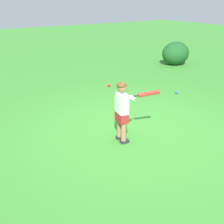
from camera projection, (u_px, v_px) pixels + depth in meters
ground_plane at (134, 130)px, 5.40m from camera, size 40.00×40.00×0.00m
child_batter at (124, 106)px, 4.75m from camera, size 0.73×0.43×1.08m
play_ball_behind_batter at (177, 93)px, 7.38m from camera, size 0.07×0.07×0.07m
play_ball_by_bucket at (109, 85)px, 7.95m from camera, size 0.10×0.10×0.10m
play_ball_center_lawn at (116, 93)px, 7.33m from camera, size 0.07×0.07×0.07m
shrub_left_background at (176, 53)px, 10.41m from camera, size 1.08×0.87×0.84m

